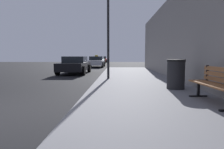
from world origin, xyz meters
TOP-DOWN VIEW (x-y plane):
  - sidewalk at (4.00, 0.00)m, footprint 4.00×32.00m
  - bench at (5.39, 0.85)m, footprint 0.58×1.71m
  - trash_bin at (5.03, 2.89)m, footprint 0.63×0.63m
  - street_lamp at (2.54, 5.94)m, footprint 0.36×0.36m
  - car_black at (-0.15, 10.38)m, footprint 1.98×4.18m
  - car_silver at (0.49, 19.34)m, footprint 1.95×4.37m
  - car_green at (0.01, 27.52)m, footprint 2.04×4.05m
  - car_red at (-0.05, 35.64)m, footprint 2.03×4.17m

SIDE VIEW (x-z plane):
  - sidewalk at x=4.00m, z-range 0.00..0.15m
  - car_black at x=-0.15m, z-range 0.01..1.28m
  - car_green at x=0.01m, z-range 0.01..1.28m
  - car_red at x=-0.05m, z-range 0.01..1.28m
  - car_silver at x=0.49m, z-range -0.07..1.36m
  - bench at x=5.39m, z-range 0.22..1.11m
  - trash_bin at x=5.03m, z-range 0.15..1.18m
  - street_lamp at x=2.54m, z-range 0.99..5.76m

